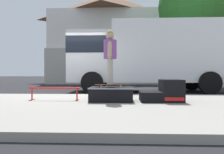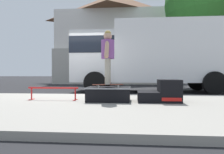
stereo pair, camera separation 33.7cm
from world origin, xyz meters
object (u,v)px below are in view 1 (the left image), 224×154
(kicker_ramp, at_px, (165,92))
(box_truck, at_px, (147,54))
(skate_box, at_px, (111,94))
(skateboard, at_px, (110,85))
(street_tree_main, at_px, (204,8))
(skater_kid, at_px, (110,53))
(grind_rail, at_px, (54,91))

(kicker_ramp, height_order, box_truck, box_truck)
(skate_box, bearing_deg, kicker_ramp, -0.02)
(kicker_ramp, xyz_separation_m, skateboard, (-1.36, 0.04, 0.18))
(street_tree_main, bearing_deg, skate_box, -121.71)
(skate_box, relative_size, skater_kid, 0.79)
(grind_rail, distance_m, skateboard, 1.47)
(skate_box, relative_size, grind_rail, 0.80)
(box_truck, bearing_deg, skate_box, -106.63)
(skate_box, height_order, box_truck, box_truck)
(grind_rail, xyz_separation_m, skater_kid, (1.46, -0.08, 0.97))
(skateboard, height_order, box_truck, box_truck)
(skate_box, xyz_separation_m, skater_kid, (-0.03, 0.04, 1.03))
(kicker_ramp, bearing_deg, skater_kid, 178.47)
(kicker_ramp, distance_m, street_tree_main, 10.55)
(skater_kid, bearing_deg, skate_box, -49.13)
(skateboard, distance_m, street_tree_main, 11.03)
(skateboard, bearing_deg, skater_kid, 90.00)
(skate_box, height_order, kicker_ramp, kicker_ramp)
(skate_box, xyz_separation_m, grind_rail, (-1.49, 0.12, 0.06))
(skater_kid, relative_size, street_tree_main, 0.18)
(kicker_ramp, distance_m, skateboard, 1.37)
(skate_box, bearing_deg, street_tree_main, 58.29)
(street_tree_main, bearing_deg, box_truck, -134.57)
(kicker_ramp, xyz_separation_m, grind_rail, (-2.82, 0.12, 0.02))
(kicker_ramp, height_order, skater_kid, skater_kid)
(grind_rail, height_order, street_tree_main, street_tree_main)
(skate_box, xyz_separation_m, street_tree_main, (5.33, 8.63, 4.60))
(skate_box, height_order, grind_rail, skate_box)
(skateboard, bearing_deg, grind_rail, 176.71)
(skateboard, bearing_deg, skate_box, -49.13)
(skate_box, distance_m, street_tree_main, 11.14)
(kicker_ramp, distance_m, box_truck, 4.81)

